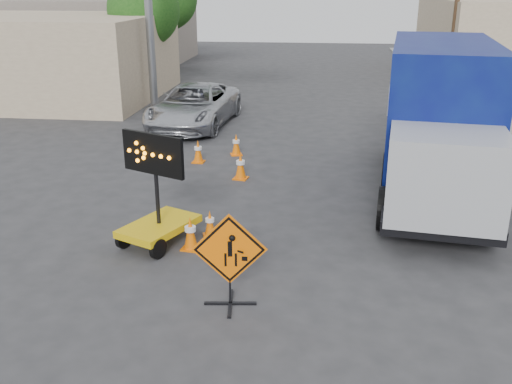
% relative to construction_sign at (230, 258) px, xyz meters
% --- Properties ---
extents(ground, '(100.00, 100.00, 0.00)m').
position_rel_construction_sign_xyz_m(ground, '(0.14, -1.09, -0.94)').
color(ground, '#2D2D30').
rests_on(ground, ground).
extents(curb_right, '(0.40, 60.00, 0.12)m').
position_rel_construction_sign_xyz_m(curb_right, '(7.34, 13.91, -0.88)').
color(curb_right, gray).
rests_on(curb_right, ground).
extents(storefront_left_near, '(14.00, 10.00, 4.00)m').
position_rel_construction_sign_xyz_m(storefront_left_near, '(-13.86, 18.91, 1.06)').
color(storefront_left_near, '#CAB392').
rests_on(storefront_left_near, ground).
extents(storefront_left_far, '(12.00, 10.00, 4.40)m').
position_rel_construction_sign_xyz_m(storefront_left_far, '(-14.86, 32.91, 1.26)').
color(storefront_left_far, gray).
rests_on(storefront_left_far, ground).
extents(utility_pole_far, '(1.80, 0.26, 9.00)m').
position_rel_construction_sign_xyz_m(utility_pole_far, '(8.14, 22.91, 3.75)').
color(utility_pole_far, '#4E3621').
rests_on(utility_pole_far, ground).
extents(tree_left_near, '(3.71, 3.71, 6.03)m').
position_rel_construction_sign_xyz_m(tree_left_near, '(-7.86, 20.91, 3.23)').
color(tree_left_near, '#4E3621').
rests_on(tree_left_near, ground).
extents(construction_sign, '(1.33, 0.95, 1.77)m').
position_rel_construction_sign_xyz_m(construction_sign, '(0.00, 0.00, 0.00)').
color(construction_sign, black).
rests_on(construction_sign, ground).
extents(arrow_board, '(1.71, 2.06, 2.53)m').
position_rel_construction_sign_xyz_m(arrow_board, '(-1.99, 2.41, -0.36)').
color(arrow_board, gold).
rests_on(arrow_board, ground).
extents(pickup_truck, '(3.21, 6.14, 1.65)m').
position_rel_construction_sign_xyz_m(pickup_truck, '(-3.67, 13.51, -0.11)').
color(pickup_truck, '#BABCC2').
rests_on(pickup_truck, ground).
extents(box_truck, '(3.54, 8.75, 4.03)m').
position_rel_construction_sign_xyz_m(box_truck, '(4.58, 6.50, 0.89)').
color(box_truck, black).
rests_on(box_truck, ground).
extents(cone_a, '(0.43, 0.43, 0.75)m').
position_rel_construction_sign_xyz_m(cone_a, '(-1.23, 2.18, -0.56)').
color(cone_a, '#FA6A05').
rests_on(cone_a, ground).
extents(cone_b, '(0.40, 0.40, 0.63)m').
position_rel_construction_sign_xyz_m(cone_b, '(-0.94, 2.90, -0.62)').
color(cone_b, '#FA6A05').
rests_on(cone_b, ground).
extents(cone_c, '(0.47, 0.47, 0.80)m').
position_rel_construction_sign_xyz_m(cone_c, '(-0.83, 7.04, -0.54)').
color(cone_c, '#FA6A05').
rests_on(cone_c, ground).
extents(cone_d, '(0.41, 0.41, 0.75)m').
position_rel_construction_sign_xyz_m(cone_d, '(-2.44, 8.52, -0.56)').
color(cone_d, '#FA6A05').
rests_on(cone_d, ground).
extents(cone_e, '(0.47, 0.47, 0.74)m').
position_rel_construction_sign_xyz_m(cone_e, '(-1.34, 9.52, -0.57)').
color(cone_e, '#FA6A05').
rests_on(cone_e, ground).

